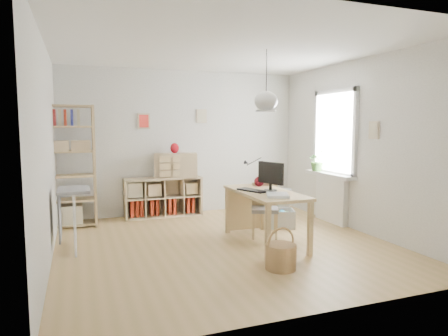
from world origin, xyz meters
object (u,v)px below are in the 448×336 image
object	(u,v)px
chair	(265,206)
monitor	(271,175)
storage_chest	(277,214)
tall_bookshelf	(69,161)
desk	(265,198)
cube_shelf	(162,200)
drawer_chest	(176,165)

from	to	relation	value
chair	monitor	distance (m)	0.64
chair	storage_chest	size ratio (longest dim) A/B	1.01
tall_bookshelf	chair	bearing A→B (deg)	-29.95
desk	cube_shelf	bearing A→B (deg)	114.61
tall_bookshelf	monitor	bearing A→B (deg)	-36.10
chair	desk	bearing A→B (deg)	-91.10
tall_bookshelf	monitor	xyz separation A→B (m)	(2.67, -1.95, -0.11)
tall_bookshelf	chair	world-z (taller)	tall_bookshelf
desk	storage_chest	size ratio (longest dim) A/B	1.90
cube_shelf	drawer_chest	bearing A→B (deg)	-8.77
cube_shelf	tall_bookshelf	xyz separation A→B (m)	(-1.56, -0.28, 0.79)
tall_bookshelf	storage_chest	distance (m)	3.51
tall_bookshelf	drawer_chest	bearing A→B (deg)	7.47
desk	storage_chest	distance (m)	1.13
desk	cube_shelf	xyz separation A→B (m)	(-1.02, 2.23, -0.36)
storage_chest	monitor	bearing A→B (deg)	-102.77
chair	tall_bookshelf	bearing A→B (deg)	174.31
cube_shelf	tall_bookshelf	distance (m)	1.77
storage_chest	monitor	world-z (taller)	monitor
monitor	storage_chest	bearing A→B (deg)	39.82
desk	monitor	world-z (taller)	monitor
cube_shelf	chair	size ratio (longest dim) A/B	1.75
tall_bookshelf	monitor	size ratio (longest dim) A/B	4.35
chair	drawer_chest	size ratio (longest dim) A/B	1.03
monitor	chair	bearing A→B (deg)	59.32
cube_shelf	storage_chest	xyz separation A→B (m)	(1.64, -1.40, -0.10)
cube_shelf	tall_bookshelf	world-z (taller)	tall_bookshelf
cube_shelf	monitor	distance (m)	2.58
chair	storage_chest	world-z (taller)	chair
desk	chair	distance (m)	0.45
cube_shelf	monitor	bearing A→B (deg)	-63.60
chair	drawer_chest	distance (m)	2.11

